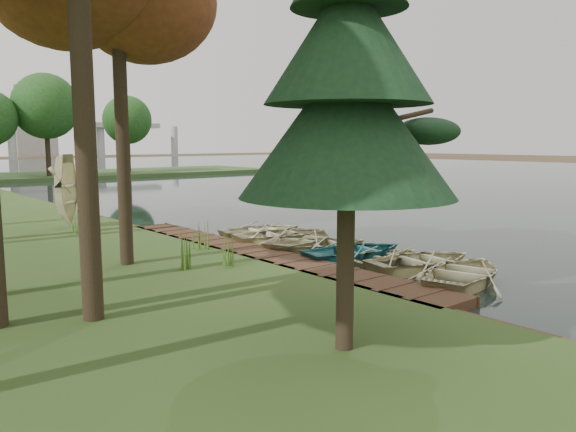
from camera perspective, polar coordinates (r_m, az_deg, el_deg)
ground at (r=20.28m, az=0.44°, el=-3.89°), size 300.00×300.00×0.00m
water at (r=55.57m, az=10.89°, el=3.31°), size 130.00×200.00×0.05m
boardwalk at (r=19.28m, az=-3.21°, el=-4.05°), size 1.60×16.00×0.30m
peninsula at (r=68.54m, az=-21.99°, el=3.85°), size 50.00×14.00×0.45m
far_trees at (r=67.54m, az=-24.98°, el=8.91°), size 45.60×5.60×8.80m
building_a at (r=161.07m, az=-24.54°, el=8.68°), size 10.00×8.00×18.00m
rowboat_0 at (r=16.67m, az=17.54°, el=-5.22°), size 4.38×3.63×0.78m
rowboat_1 at (r=17.92m, az=13.49°, el=-4.20°), size 4.25×3.43×0.78m
rowboat_2 at (r=18.61m, az=9.79°, el=-3.90°), size 3.11×2.26×0.63m
rowboat_3 at (r=19.09m, az=6.85°, el=-3.34°), size 4.17×3.33×0.77m
rowboat_4 at (r=20.31m, az=3.30°, el=-2.68°), size 4.25×3.68×0.74m
rowboat_5 at (r=21.12m, az=1.55°, el=-2.18°), size 4.60×3.92×0.81m
rowboat_6 at (r=22.13m, az=-0.63°, el=-1.73°), size 4.41×3.56×0.81m
rowboat_7 at (r=23.48m, az=-2.67°, el=-1.28°), size 4.01×3.22×0.74m
stored_rowboat at (r=26.33m, az=-21.34°, el=-0.37°), size 3.87×3.87×0.66m
pine_tree at (r=9.92m, az=6.10°, el=13.71°), size 3.80×3.80×7.86m
reeds_0 at (r=16.80m, az=-10.13°, el=-3.46°), size 0.60×0.60×1.10m
reeds_1 at (r=16.97m, az=-6.02°, el=-3.39°), size 0.60×0.60×1.04m
reeds_2 at (r=19.78m, az=-8.93°, el=-1.95°), size 0.60×0.60×0.98m
reeds_3 at (r=24.40m, az=-20.56°, el=-0.67°), size 0.60×0.60×0.87m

